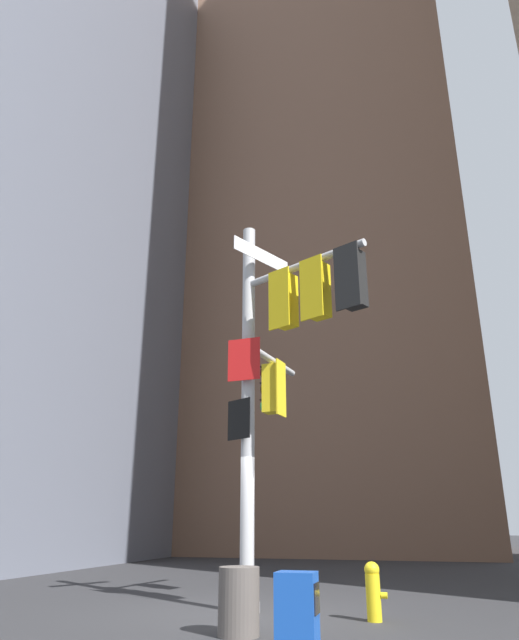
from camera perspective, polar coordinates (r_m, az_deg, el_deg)
ground at (r=10.49m, az=-1.31°, el=-27.34°), size 120.00×120.00×0.00m
building_mid_block at (r=37.71m, az=6.06°, el=12.15°), size 15.46×15.46×42.37m
signal_pole_assembly at (r=10.50m, az=1.96°, el=-3.64°), size 2.81×3.75×7.07m
fire_hydrant at (r=9.69m, az=11.36°, el=-25.05°), size 0.33×0.23×0.83m
newspaper_box at (r=7.04m, az=3.82°, el=-27.49°), size 0.45×0.36×0.88m
trash_bin at (r=8.39m, az=-2.09°, el=-26.39°), size 0.55×0.55×0.84m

